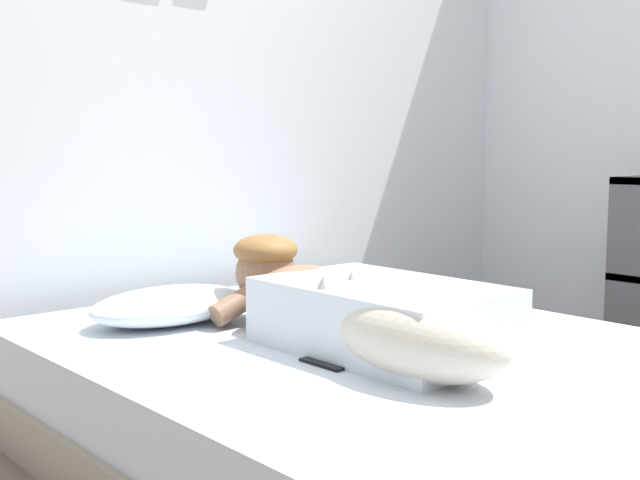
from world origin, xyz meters
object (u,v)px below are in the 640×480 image
bed (364,399)px  coffee_cup (338,294)px  pillow (171,305)px  cell_phone (327,363)px  person_lying (346,303)px  dog (410,332)px

bed → coffee_cup: (0.29, 0.41, 0.21)m
coffee_cup → bed: bearing=-125.1°
pillow → cell_phone: bearing=-86.4°
person_lying → coffee_cup: person_lying is taller
person_lying → cell_phone: (-0.20, -0.15, -0.10)m
dog → person_lying: bearing=70.8°
pillow → coffee_cup: (0.57, -0.15, -0.02)m
bed → dog: size_ratio=3.43×
pillow → dog: bearing=-81.8°
pillow → dog: dog is taller
pillow → cell_phone: 0.67m
bed → dog: bearing=-116.8°
dog → bed: bearing=63.2°
dog → cell_phone: (-0.08, 0.20, -0.10)m
person_lying → dog: (-0.12, -0.34, -0.00)m
pillow → cell_phone: pillow is taller
pillow → bed: bearing=-63.5°
coffee_cup → dog: bearing=-121.7°
dog → cell_phone: bearing=112.5°
bed → pillow: bearing=116.5°
bed → cell_phone: 0.31m
bed → person_lying: 0.28m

